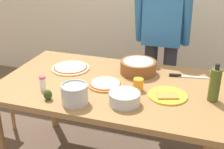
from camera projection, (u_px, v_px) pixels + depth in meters
dining_table at (110, 94)px, 2.22m from camera, size 1.60×0.96×0.76m
person_cook at (162, 34)px, 2.70m from camera, size 0.49×0.25×1.62m
pizza_raw_on_board at (71, 68)px, 2.43m from camera, size 0.31×0.31×0.02m
pizza_cooked_on_tray at (105, 84)px, 2.16m from camera, size 0.26×0.26×0.02m
plate_with_slice at (168, 95)px, 2.00m from camera, size 0.26×0.26×0.02m
popcorn_bowl at (138, 66)px, 2.33m from camera, size 0.28×0.28×0.11m
mixing_bowl_steel at (124, 98)px, 1.90m from camera, size 0.20×0.20×0.08m
olive_oil_bottle at (215, 85)px, 1.91m from camera, size 0.07×0.07×0.26m
steel_pot at (75, 94)px, 1.90m from camera, size 0.17×0.17×0.13m
cup_orange at (138, 84)px, 2.08m from camera, size 0.07×0.07×0.08m
salt_shaker at (43, 83)px, 2.07m from camera, size 0.04×0.04×0.11m
chef_knife at (184, 76)px, 2.29m from camera, size 0.29×0.07×0.02m
avocado at (48, 95)px, 1.95m from camera, size 0.06×0.06×0.07m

